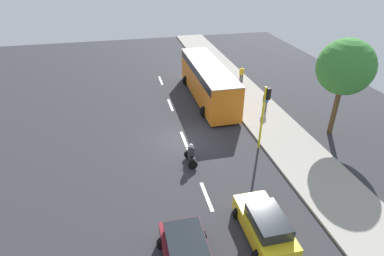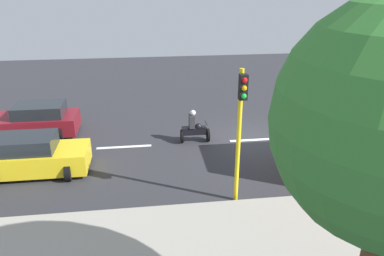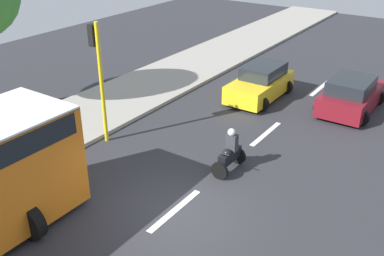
{
  "view_description": "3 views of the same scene",
  "coord_description": "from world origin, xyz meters",
  "px_view_note": "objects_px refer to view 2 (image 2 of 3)",
  "views": [
    {
      "loc": [
        -3.75,
        -18.71,
        11.89
      ],
      "look_at": [
        0.23,
        -1.41,
        1.77
      ],
      "focal_mm": 29.52,
      "sensor_mm": 36.0,
      "label": 1
    },
    {
      "loc": [
        15.21,
        -4.96,
        6.98
      ],
      "look_at": [
        0.7,
        -3.05,
        1.04
      ],
      "focal_mm": 34.82,
      "sensor_mm": 36.0,
      "label": 2
    },
    {
      "loc": [
        -6.44,
        8.55,
        7.9
      ],
      "look_at": [
        1.37,
        -2.89,
        1.13
      ],
      "focal_mm": 42.05,
      "sensor_mm": 36.0,
      "label": 3
    }
  ],
  "objects_px": {
    "car_yellow_cab": "(34,156)",
    "traffic_light_corner": "(240,120)",
    "car_maroon": "(36,121)",
    "motorcycle": "(194,129)"
  },
  "relations": [
    {
      "from": "car_maroon",
      "to": "traffic_light_corner",
      "type": "bearing_deg",
      "value": 49.64
    },
    {
      "from": "car_maroon",
      "to": "motorcycle",
      "type": "distance_m",
      "value": 7.51
    },
    {
      "from": "car_maroon",
      "to": "motorcycle",
      "type": "relative_size",
      "value": 2.58
    },
    {
      "from": "car_yellow_cab",
      "to": "motorcycle",
      "type": "height_order",
      "value": "motorcycle"
    },
    {
      "from": "traffic_light_corner",
      "to": "motorcycle",
      "type": "bearing_deg",
      "value": -171.74
    },
    {
      "from": "car_maroon",
      "to": "car_yellow_cab",
      "type": "height_order",
      "value": "same"
    },
    {
      "from": "motorcycle",
      "to": "traffic_light_corner",
      "type": "xyz_separation_m",
      "value": [
        5.02,
        0.73,
        2.29
      ]
    },
    {
      "from": "car_yellow_cab",
      "to": "traffic_light_corner",
      "type": "height_order",
      "value": "traffic_light_corner"
    },
    {
      "from": "motorcycle",
      "to": "car_yellow_cab",
      "type": "bearing_deg",
      "value": -72.07
    },
    {
      "from": "car_yellow_cab",
      "to": "traffic_light_corner",
      "type": "bearing_deg",
      "value": 67.63
    }
  ]
}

